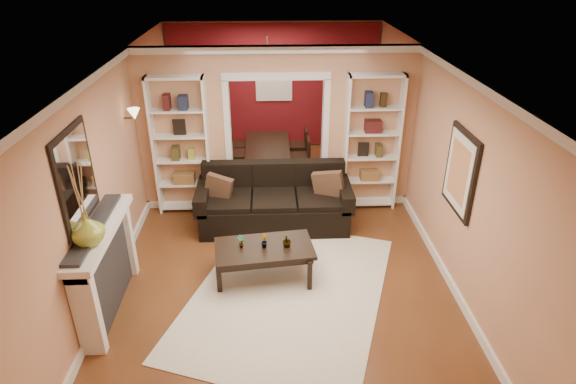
{
  "coord_description": "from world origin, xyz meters",
  "views": [
    {
      "loc": [
        -0.14,
        -6.3,
        4.0
      ],
      "look_at": [
        0.1,
        -0.8,
        1.22
      ],
      "focal_mm": 30.0,
      "sensor_mm": 36.0,
      "label": 1
    }
  ],
  "objects_px": {
    "bookshelf_right": "(372,144)",
    "dining_table": "(269,157)",
    "bookshelf_left": "(181,147)",
    "fireplace": "(108,270)",
    "sofa": "(274,199)",
    "coffee_table": "(265,262)"
  },
  "relations": [
    {
      "from": "bookshelf_right",
      "to": "dining_table",
      "type": "relative_size",
      "value": 1.49
    },
    {
      "from": "bookshelf_left",
      "to": "fireplace",
      "type": "relative_size",
      "value": 1.35
    },
    {
      "from": "sofa",
      "to": "coffee_table",
      "type": "xyz_separation_m",
      "value": [
        -0.16,
        -1.4,
        -0.23
      ]
    },
    {
      "from": "bookshelf_left",
      "to": "bookshelf_right",
      "type": "height_order",
      "value": "same"
    },
    {
      "from": "dining_table",
      "to": "fireplace",
      "type": "bearing_deg",
      "value": 154.75
    },
    {
      "from": "sofa",
      "to": "bookshelf_right",
      "type": "bearing_deg",
      "value": 19.71
    },
    {
      "from": "coffee_table",
      "to": "fireplace",
      "type": "distance_m",
      "value": 1.97
    },
    {
      "from": "sofa",
      "to": "coffee_table",
      "type": "relative_size",
      "value": 1.88
    },
    {
      "from": "sofa",
      "to": "fireplace",
      "type": "xyz_separation_m",
      "value": [
        -2.02,
        -1.95,
        0.11
      ]
    },
    {
      "from": "bookshelf_left",
      "to": "dining_table",
      "type": "relative_size",
      "value": 1.49
    },
    {
      "from": "fireplace",
      "to": "bookshelf_right",
      "type": "bearing_deg",
      "value": 34.8
    },
    {
      "from": "bookshelf_left",
      "to": "sofa",
      "type": "bearing_deg",
      "value": -21.39
    },
    {
      "from": "coffee_table",
      "to": "fireplace",
      "type": "xyz_separation_m",
      "value": [
        -1.86,
        -0.55,
        0.34
      ]
    },
    {
      "from": "fireplace",
      "to": "sofa",
      "type": "bearing_deg",
      "value": 43.98
    },
    {
      "from": "sofa",
      "to": "bookshelf_left",
      "type": "height_order",
      "value": "bookshelf_left"
    },
    {
      "from": "bookshelf_right",
      "to": "sofa",
      "type": "bearing_deg",
      "value": -160.29
    },
    {
      "from": "sofa",
      "to": "bookshelf_left",
      "type": "bearing_deg",
      "value": 158.61
    },
    {
      "from": "coffee_table",
      "to": "dining_table",
      "type": "distance_m",
      "value": 3.61
    },
    {
      "from": "coffee_table",
      "to": "bookshelf_left",
      "type": "bearing_deg",
      "value": 116.67
    },
    {
      "from": "bookshelf_left",
      "to": "fireplace",
      "type": "distance_m",
      "value": 2.65
    },
    {
      "from": "coffee_table",
      "to": "dining_table",
      "type": "xyz_separation_m",
      "value": [
        0.1,
        3.61,
        0.03
      ]
    },
    {
      "from": "coffee_table",
      "to": "sofa",
      "type": "bearing_deg",
      "value": 76.57
    }
  ]
}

